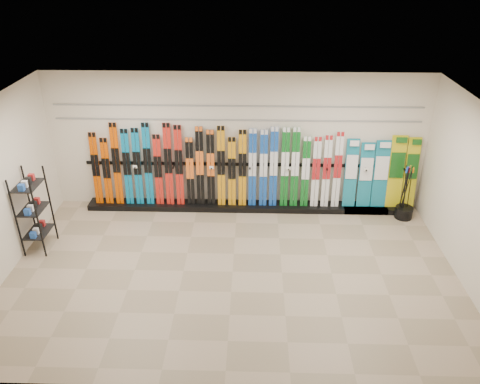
{
  "coord_description": "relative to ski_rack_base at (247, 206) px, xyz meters",
  "views": [
    {
      "loc": [
        0.33,
        -6.76,
        5.23
      ],
      "look_at": [
        0.1,
        1.0,
        1.1
      ],
      "focal_mm": 35.0,
      "sensor_mm": 36.0,
      "label": 1
    }
  ],
  "objects": [
    {
      "name": "skis",
      "position": [
        -0.68,
        0.03,
        0.91
      ],
      "size": [
        5.37,
        0.19,
        1.84
      ],
      "color": "#C54400",
      "rests_on": "ski_rack_base"
    },
    {
      "name": "floor",
      "position": [
        -0.22,
        -2.28,
        -0.06
      ],
      "size": [
        8.0,
        8.0,
        0.0
      ],
      "primitive_type": "plane",
      "color": "gray",
      "rests_on": "ground"
    },
    {
      "name": "slatwall_rail_0",
      "position": [
        -0.22,
        0.2,
        1.94
      ],
      "size": [
        7.6,
        0.02,
        0.03
      ],
      "primitive_type": "cube",
      "color": "gray",
      "rests_on": "back_wall"
    },
    {
      "name": "pole_bin",
      "position": [
        3.38,
        -0.28,
        0.07
      ],
      "size": [
        0.37,
        0.37,
        0.25
      ],
      "primitive_type": "cylinder",
      "color": "black",
      "rests_on": "floor"
    },
    {
      "name": "right_wall",
      "position": [
        3.78,
        -2.28,
        1.44
      ],
      "size": [
        0.0,
        5.0,
        5.0
      ],
      "primitive_type": "plane",
      "rotation": [
        1.57,
        0.0,
        -1.57
      ],
      "color": "beige",
      "rests_on": "floor"
    },
    {
      "name": "ceiling",
      "position": [
        -0.22,
        -2.28,
        2.94
      ],
      "size": [
        8.0,
        8.0,
        0.0
      ],
      "primitive_type": "plane",
      "rotation": [
        3.14,
        0.0,
        0.0
      ],
      "color": "silver",
      "rests_on": "back_wall"
    },
    {
      "name": "back_wall",
      "position": [
        -0.22,
        0.22,
        1.44
      ],
      "size": [
        8.0,
        0.0,
        8.0
      ],
      "primitive_type": "plane",
      "rotation": [
        1.57,
        0.0,
        0.0
      ],
      "color": "beige",
      "rests_on": "floor"
    },
    {
      "name": "slatwall_rail_1",
      "position": [
        -0.22,
        0.2,
        2.24
      ],
      "size": [
        7.6,
        0.02,
        0.03
      ],
      "primitive_type": "cube",
      "color": "gray",
      "rests_on": "back_wall"
    },
    {
      "name": "accessory_rack",
      "position": [
        -3.97,
        -1.61,
        0.74
      ],
      "size": [
        0.4,
        0.6,
        1.6
      ],
      "primitive_type": "cube",
      "color": "black",
      "rests_on": "floor"
    },
    {
      "name": "ski_rack_base",
      "position": [
        0.0,
        0.0,
        0.0
      ],
      "size": [
        8.0,
        0.4,
        0.12
      ],
      "primitive_type": "cube",
      "color": "black",
      "rests_on": "floor"
    },
    {
      "name": "ski_poles",
      "position": [
        3.33,
        -0.27,
        0.55
      ],
      "size": [
        0.26,
        0.22,
        1.18
      ],
      "color": "black",
      "rests_on": "pole_bin"
    },
    {
      "name": "snowboards",
      "position": [
        2.88,
        0.08,
        0.82
      ],
      "size": [
        1.55,
        0.24,
        1.59
      ],
      "color": "#14728C",
      "rests_on": "ski_rack_base"
    }
  ]
}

